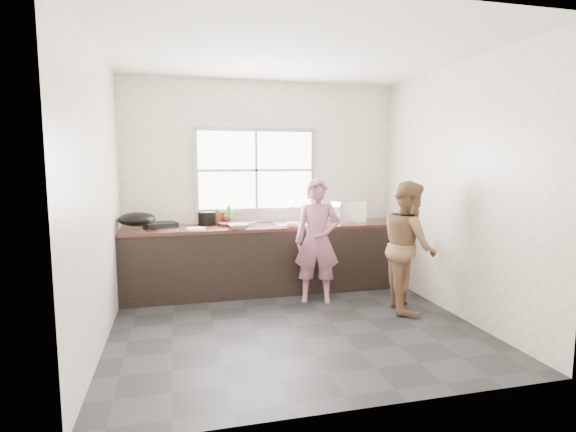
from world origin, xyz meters
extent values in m
cube|color=#262628|center=(0.00, 0.00, -0.01)|extent=(3.60, 3.20, 0.01)
cube|color=silver|center=(0.00, 0.00, 2.71)|extent=(3.60, 3.20, 0.01)
cube|color=beige|center=(0.00, 1.60, 1.35)|extent=(3.60, 0.01, 2.70)
cube|color=beige|center=(-1.80, 0.00, 1.35)|extent=(0.01, 3.20, 2.70)
cube|color=beige|center=(1.80, 0.00, 1.35)|extent=(0.01, 3.20, 2.70)
cube|color=beige|center=(0.00, -1.60, 1.35)|extent=(3.60, 0.01, 2.70)
cube|color=black|center=(0.00, 1.29, 0.41)|extent=(3.60, 0.62, 0.82)
cube|color=#3A1D17|center=(0.00, 1.29, 0.84)|extent=(3.60, 0.64, 0.04)
cube|color=silver|center=(0.35, 1.29, 0.86)|extent=(0.55, 0.45, 0.02)
cylinder|color=silver|center=(0.35, 1.49, 1.01)|extent=(0.02, 0.02, 0.30)
cube|color=#9EA0A5|center=(-0.10, 1.59, 1.55)|extent=(1.60, 0.05, 1.10)
cube|color=white|center=(-0.10, 1.57, 1.55)|extent=(1.50, 0.01, 1.00)
imported|color=#AB6680|center=(0.48, 0.73, 0.68)|extent=(0.57, 0.46, 1.37)
imported|color=brown|center=(1.39, 0.21, 0.73)|extent=(0.70, 0.82, 1.46)
cylinder|color=black|center=(-0.44, 1.39, 0.88)|extent=(0.46, 0.46, 0.04)
cube|color=silver|center=(-0.26, 1.27, 0.90)|extent=(0.23, 0.17, 0.01)
imported|color=silver|center=(-0.42, 1.08, 0.89)|extent=(0.24, 0.24, 0.06)
imported|color=silver|center=(0.62, 1.36, 0.89)|extent=(0.28, 0.28, 0.07)
imported|color=white|center=(0.26, 1.08, 0.89)|extent=(0.21, 0.21, 0.07)
cylinder|color=black|center=(-0.74, 1.52, 0.94)|extent=(0.26, 0.26, 0.17)
cylinder|color=white|center=(-0.91, 1.13, 0.87)|extent=(0.26, 0.26, 0.02)
imported|color=green|center=(-0.47, 1.52, 1.01)|extent=(0.15, 0.15, 0.29)
imported|color=#4A2A12|center=(-0.62, 1.52, 0.97)|extent=(0.13, 0.13, 0.21)
imported|color=#401910|center=(-0.50, 1.52, 0.94)|extent=(0.14, 0.14, 0.16)
cylinder|color=white|center=(-0.79, 1.52, 0.91)|extent=(0.08, 0.08, 0.09)
cube|color=black|center=(-1.33, 1.49, 0.89)|extent=(0.45, 0.45, 0.06)
ellipsoid|color=black|center=(-1.58, 1.18, 1.00)|extent=(0.55, 0.55, 0.16)
cube|color=white|center=(1.05, 1.20, 1.00)|extent=(0.42, 0.32, 0.29)
cylinder|color=#B9BBC0|center=(-1.23, 1.23, 0.87)|extent=(0.31, 0.31, 0.01)
cylinder|color=silver|center=(-1.22, 1.52, 0.87)|extent=(0.26, 0.26, 0.01)
camera|label=1|loc=(-1.13, -4.26, 1.67)|focal=28.00mm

